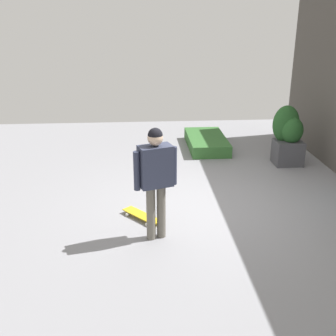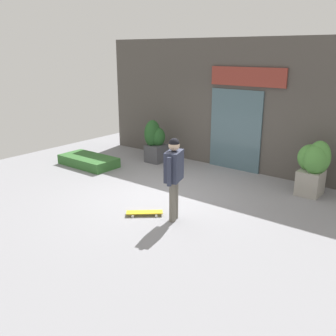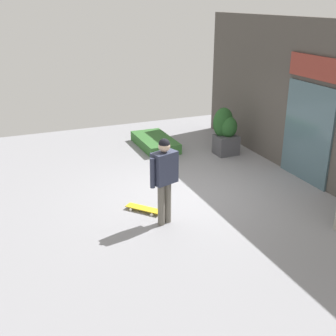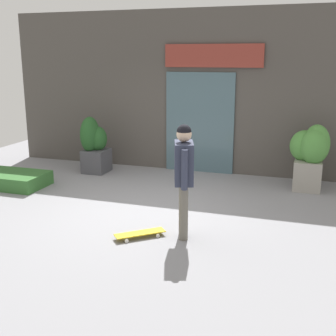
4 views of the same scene
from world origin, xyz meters
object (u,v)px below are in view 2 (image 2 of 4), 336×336
skateboarder (174,171)px  planter_box_right (314,164)px  planter_box_left (155,141)px  skateboard (144,212)px

skateboarder → planter_box_right: (1.69, 3.13, -0.28)m
planter_box_left → skateboard: bearing=-53.1°
skateboarder → planter_box_left: skateboarder is taller
planter_box_left → planter_box_right: size_ratio=0.98×
skateboarder → planter_box_right: 3.57m
skateboarder → planter_box_right: size_ratio=1.28×
skateboard → planter_box_left: (-2.40, 3.20, 0.57)m
planter_box_right → skateboard: bearing=-124.5°
skateboarder → planter_box_right: bearing=-136.7°
skateboard → planter_box_right: 4.11m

